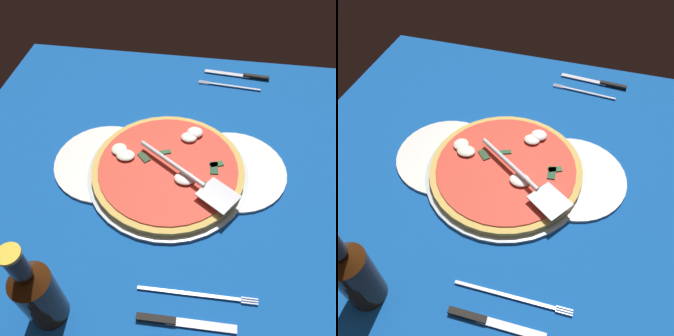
% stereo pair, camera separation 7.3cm
% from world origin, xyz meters
% --- Properties ---
extents(ground_plane, '(1.00, 1.00, 0.01)m').
position_xyz_m(ground_plane, '(0.00, 0.00, -0.00)').
color(ground_plane, '#114998').
extents(checker_pattern, '(1.00, 1.00, 0.00)m').
position_xyz_m(checker_pattern, '(0.00, 0.00, 0.00)').
color(checker_pattern, white).
rests_on(checker_pattern, ground_plane).
extents(pizza_pan, '(0.37, 0.37, 0.01)m').
position_xyz_m(pizza_pan, '(0.03, 0.01, 0.01)').
color(pizza_pan, '#AEB9BD').
rests_on(pizza_pan, ground_plane).
extents(dinner_plate_left, '(0.24, 0.24, 0.01)m').
position_xyz_m(dinner_plate_left, '(-0.12, 0.02, 0.01)').
color(dinner_plate_left, silver).
rests_on(dinner_plate_left, ground_plane).
extents(dinner_plate_right, '(0.24, 0.24, 0.01)m').
position_xyz_m(dinner_plate_right, '(0.18, 0.04, 0.01)').
color(dinner_plate_right, white).
rests_on(dinner_plate_right, ground_plane).
extents(pizza, '(0.35, 0.35, 0.03)m').
position_xyz_m(pizza, '(0.03, 0.01, 0.02)').
color(pizza, gold).
rests_on(pizza, pizza_pan).
extents(pizza_server, '(0.24, 0.18, 0.01)m').
position_xyz_m(pizza_server, '(0.08, -0.03, 0.05)').
color(pizza_server, silver).
rests_on(pizza_server, pizza).
extents(place_setting_near, '(0.23, 0.12, 0.01)m').
position_xyz_m(place_setting_near, '(0.11, -0.30, 0.00)').
color(place_setting_near, white).
rests_on(place_setting_near, ground_plane).
extents(place_setting_far, '(0.22, 0.15, 0.01)m').
position_xyz_m(place_setting_far, '(0.18, 0.39, 0.00)').
color(place_setting_far, white).
rests_on(place_setting_far, ground_plane).
extents(beer_bottle, '(0.06, 0.06, 0.22)m').
position_xyz_m(beer_bottle, '(-0.13, -0.33, 0.09)').
color(beer_bottle, '#361A09').
rests_on(beer_bottle, ground_plane).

